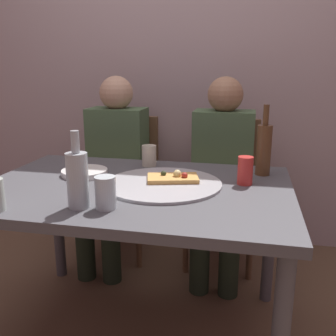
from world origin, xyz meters
TOP-DOWN VIEW (x-y plane):
  - ground_plane at (0.00, 0.00)m, footprint 8.00×8.00m
  - back_wall at (0.00, 1.18)m, footprint 6.00×0.10m
  - dining_table at (0.00, 0.00)m, footprint 1.32×0.91m
  - pizza_tray at (0.12, 0.03)m, footprint 0.51×0.51m
  - pizza_slice_last at (0.15, 0.07)m, footprint 0.25×0.18m
  - wine_bottle at (0.54, 0.29)m, footprint 0.07×0.07m
  - beer_bottle at (-0.12, -0.29)m, footprint 0.08×0.08m
  - tumbler_near at (-0.03, 0.34)m, footprint 0.07×0.07m
  - wine_glass at (-0.02, -0.28)m, footprint 0.08×0.08m
  - soda_can at (0.46, 0.12)m, footprint 0.07×0.07m
  - plate_stack at (-0.28, 0.11)m, footprint 0.21×0.21m
  - chair_left at (-0.36, 0.85)m, footprint 0.44×0.44m
  - chair_right at (0.32, 0.85)m, footprint 0.44×0.44m
  - guest_in_sweater at (-0.36, 0.70)m, footprint 0.36×0.56m
  - guest_in_beanie at (0.32, 0.70)m, footprint 0.36×0.56m

SIDE VIEW (x-z plane):
  - ground_plane at x=0.00m, z-range 0.00..0.00m
  - chair_left at x=-0.36m, z-range 0.06..0.96m
  - chair_right at x=0.32m, z-range 0.06..0.96m
  - guest_in_sweater at x=-0.36m, z-range 0.06..1.23m
  - guest_in_beanie at x=0.32m, z-range 0.06..1.23m
  - dining_table at x=0.00m, z-range 0.28..1.01m
  - pizza_tray at x=0.12m, z-range 0.73..0.74m
  - plate_stack at x=-0.28m, z-range 0.73..0.75m
  - pizza_slice_last at x=0.15m, z-range 0.73..0.78m
  - tumbler_near at x=-0.03m, z-range 0.73..0.84m
  - wine_glass at x=-0.02m, z-range 0.73..0.85m
  - soda_can at x=0.46m, z-range 0.73..0.85m
  - beer_bottle at x=-0.12m, z-range 0.70..0.98m
  - wine_bottle at x=0.54m, z-range 0.69..1.02m
  - back_wall at x=0.00m, z-range 0.00..2.60m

